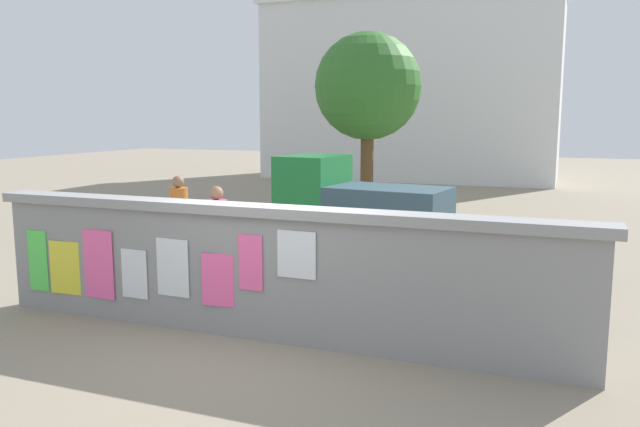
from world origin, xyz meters
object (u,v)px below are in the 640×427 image
at_px(tree_roadside, 368,87).
at_px(motorcycle, 507,293).
at_px(person_walking, 179,210).
at_px(auto_rickshaw_truck, 354,201).
at_px(person_bystander, 217,226).
at_px(bicycle_near, 545,261).

bearing_deg(tree_roadside, motorcycle, -62.98).
bearing_deg(person_walking, auto_rickshaw_truck, 50.35).
height_order(motorcycle, person_bystander, person_bystander).
height_order(auto_rickshaw_truck, person_bystander, auto_rickshaw_truck).
bearing_deg(bicycle_near, motorcycle, -97.99).
distance_m(motorcycle, bicycle_near, 2.56).
relative_size(bicycle_near, tree_roadside, 0.33).
xyz_separation_m(bicycle_near, tree_roadside, (-5.23, 7.01, 3.15)).
xyz_separation_m(bicycle_near, person_walking, (-6.38, -0.90, 0.62)).
bearing_deg(motorcycle, person_bystander, 175.08).
bearing_deg(motorcycle, bicycle_near, 82.01).
bearing_deg(auto_rickshaw_truck, person_walking, -129.65).
distance_m(motorcycle, person_bystander, 4.52).
bearing_deg(motorcycle, tree_roadside, 117.02).
height_order(motorcycle, bicycle_near, bicycle_near).
xyz_separation_m(motorcycle, bicycle_near, (0.36, 2.54, -0.10)).
xyz_separation_m(auto_rickshaw_truck, bicycle_near, (3.96, -2.02, -0.54)).
xyz_separation_m(motorcycle, person_walking, (-6.02, 1.64, 0.52)).
bearing_deg(motorcycle, auto_rickshaw_truck, 128.32).
height_order(person_bystander, tree_roadside, tree_roadside).
bearing_deg(auto_rickshaw_truck, bicycle_near, -27.06).
bearing_deg(tree_roadside, person_walking, -98.28).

